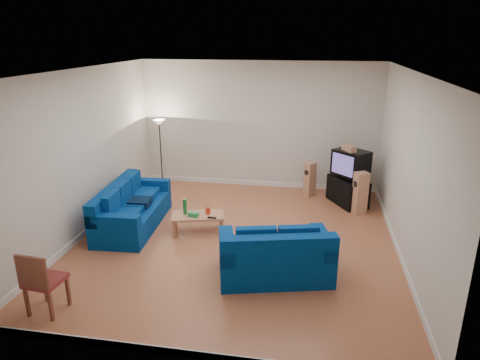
% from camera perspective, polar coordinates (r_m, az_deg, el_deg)
% --- Properties ---
extents(room, '(6.01, 6.51, 3.21)m').
position_cam_1_polar(room, '(7.80, -0.50, 2.16)').
color(room, brown).
rests_on(room, ground).
extents(sofa_three_seat, '(1.13, 2.34, 0.88)m').
position_cam_1_polar(sofa_three_seat, '(9.13, -14.39, -4.04)').
color(sofa_three_seat, navy).
rests_on(sofa_three_seat, ground).
extents(sofa_loveseat, '(1.98, 1.40, 0.90)m').
position_cam_1_polar(sofa_loveseat, '(7.05, 4.74, -10.42)').
color(sofa_loveseat, navy).
rests_on(sofa_loveseat, ground).
extents(coffee_table, '(1.13, 0.76, 0.38)m').
position_cam_1_polar(coffee_table, '(8.62, -5.65, -4.94)').
color(coffee_table, tan).
rests_on(coffee_table, ground).
extents(bottle, '(0.10, 0.10, 0.32)m').
position_cam_1_polar(bottle, '(8.59, -7.35, -3.53)').
color(bottle, '#197233').
rests_on(bottle, coffee_table).
extents(tissue_box, '(0.22, 0.14, 0.08)m').
position_cam_1_polar(tissue_box, '(8.50, -6.23, -4.61)').
color(tissue_box, green).
rests_on(tissue_box, coffee_table).
extents(red_canister, '(0.13, 0.13, 0.14)m').
position_cam_1_polar(red_canister, '(8.60, -4.29, -4.08)').
color(red_canister, red).
rests_on(red_canister, coffee_table).
extents(remote, '(0.17, 0.06, 0.02)m').
position_cam_1_polar(remote, '(8.41, -3.77, -5.04)').
color(remote, black).
rests_on(remote, coffee_table).
extents(tv_stand, '(0.98, 1.15, 0.61)m').
position_cam_1_polar(tv_stand, '(10.33, 14.17, -1.45)').
color(tv_stand, black).
rests_on(tv_stand, ground).
extents(av_receiver, '(0.48, 0.49, 0.09)m').
position_cam_1_polar(av_receiver, '(10.23, 14.50, 0.42)').
color(av_receiver, black).
rests_on(av_receiver, tv_stand).
extents(television, '(0.92, 0.92, 0.58)m').
position_cam_1_polar(television, '(10.15, 14.55, 2.25)').
color(television, black).
rests_on(television, av_receiver).
extents(centre_speaker, '(0.33, 0.41, 0.14)m').
position_cam_1_polar(centre_speaker, '(10.00, 14.34, 4.14)').
color(centre_speaker, tan).
rests_on(centre_speaker, television).
extents(speaker_left, '(0.31, 0.32, 0.85)m').
position_cam_1_polar(speaker_left, '(10.60, 9.28, 0.09)').
color(speaker_left, tan).
rests_on(speaker_left, ground).
extents(speaker_right, '(0.35, 0.32, 0.95)m').
position_cam_1_polar(speaker_right, '(9.78, 15.73, -1.67)').
color(speaker_right, tan).
rests_on(speaker_right, ground).
extents(floor_lamp, '(0.30, 0.30, 1.77)m').
position_cam_1_polar(floor_lamp, '(10.99, -10.67, 6.32)').
color(floor_lamp, black).
rests_on(floor_lamp, ground).
extents(dining_chair, '(0.51, 0.51, 0.98)m').
position_cam_1_polar(dining_chair, '(6.70, -24.99, -11.97)').
color(dining_chair, brown).
rests_on(dining_chair, ground).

